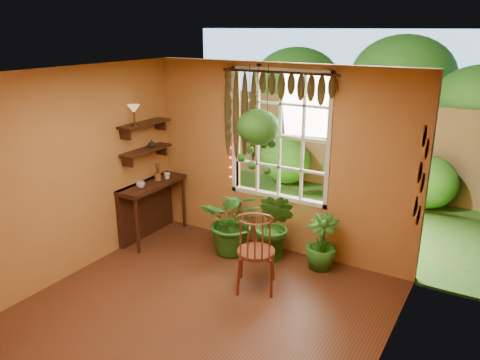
% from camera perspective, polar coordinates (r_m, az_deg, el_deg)
% --- Properties ---
extents(floor, '(4.50, 4.50, 0.00)m').
position_cam_1_polar(floor, '(5.47, -6.63, -17.13)').
color(floor, brown).
rests_on(floor, ground).
extents(ceiling, '(4.50, 4.50, 0.00)m').
position_cam_1_polar(ceiling, '(4.49, -7.91, 12.24)').
color(ceiling, silver).
rests_on(ceiling, wall_back).
extents(wall_back, '(4.00, 0.00, 4.00)m').
position_cam_1_polar(wall_back, '(6.64, 4.70, 2.38)').
color(wall_back, '#BD8240').
rests_on(wall_back, floor).
extents(wall_left, '(0.00, 4.50, 4.50)m').
position_cam_1_polar(wall_left, '(6.19, -22.05, -0.10)').
color(wall_left, '#BD8240').
rests_on(wall_left, floor).
extents(wall_right, '(0.00, 4.50, 4.50)m').
position_cam_1_polar(wall_right, '(4.02, 16.36, -9.28)').
color(wall_right, '#BD8240').
rests_on(wall_right, floor).
extents(window, '(1.52, 0.10, 1.86)m').
position_cam_1_polar(window, '(6.58, 4.90, 5.38)').
color(window, white).
rests_on(window, wall_back).
extents(valance_vine, '(1.70, 0.12, 1.10)m').
position_cam_1_polar(valance_vine, '(6.41, 3.86, 10.30)').
color(valance_vine, '#36190E').
rests_on(valance_vine, window).
extents(string_lights, '(0.03, 0.03, 1.54)m').
position_cam_1_polar(string_lights, '(6.85, -1.19, 6.38)').
color(string_lights, '#FF2633').
rests_on(string_lights, window).
extents(wall_plates, '(0.04, 0.32, 1.10)m').
position_cam_1_polar(wall_plates, '(5.59, 21.10, 0.27)').
color(wall_plates, beige).
rests_on(wall_plates, wall_right).
extents(counter_ledge, '(0.40, 1.20, 0.90)m').
position_cam_1_polar(counter_ledge, '(7.40, -11.16, -2.73)').
color(counter_ledge, '#36190E').
rests_on(counter_ledge, floor).
extents(shelf_lower, '(0.25, 0.90, 0.04)m').
position_cam_1_polar(shelf_lower, '(7.12, -11.37, 3.60)').
color(shelf_lower, '#36190E').
rests_on(shelf_lower, wall_left).
extents(shelf_upper, '(0.25, 0.90, 0.04)m').
position_cam_1_polar(shelf_upper, '(7.04, -11.57, 6.75)').
color(shelf_upper, '#36190E').
rests_on(shelf_upper, wall_left).
extents(backyard, '(14.00, 10.00, 12.00)m').
position_cam_1_polar(backyard, '(10.85, 16.79, 7.51)').
color(backyard, '#274E16').
rests_on(backyard, ground).
extents(windsor_chair, '(0.63, 0.64, 1.27)m').
position_cam_1_polar(windsor_chair, '(5.89, 1.93, -10.03)').
color(windsor_chair, maroon).
rests_on(windsor_chair, floor).
extents(potted_plant_left, '(1.11, 1.03, 1.00)m').
position_cam_1_polar(potted_plant_left, '(6.73, -0.74, -4.99)').
color(potted_plant_left, '#1B4F15').
rests_on(potted_plant_left, floor).
extents(potted_plant_mid, '(0.66, 0.57, 1.03)m').
position_cam_1_polar(potted_plant_mid, '(6.54, 4.23, -5.64)').
color(potted_plant_mid, '#1B4F15').
rests_on(potted_plant_mid, floor).
extents(potted_plant_right, '(0.44, 0.44, 0.78)m').
position_cam_1_polar(potted_plant_right, '(6.45, 9.91, -7.48)').
color(potted_plant_right, '#1B4F15').
rests_on(potted_plant_right, floor).
extents(hanging_basket, '(0.57, 0.57, 1.47)m').
position_cam_1_polar(hanging_basket, '(6.35, 2.22, 6.06)').
color(hanging_basket, black).
rests_on(hanging_basket, ceiling).
extents(cup_a, '(0.15, 0.15, 0.10)m').
position_cam_1_polar(cup_a, '(7.00, -12.04, -0.58)').
color(cup_a, silver).
rests_on(cup_a, counter_ledge).
extents(cup_b, '(0.11, 0.11, 0.10)m').
position_cam_1_polar(cup_b, '(7.34, -8.88, 0.50)').
color(cup_b, beige).
rests_on(cup_b, counter_ledge).
extents(brush_jar, '(0.09, 0.09, 0.34)m').
position_cam_1_polar(brush_jar, '(7.28, -10.02, 0.99)').
color(brush_jar, '#9A592C').
rests_on(brush_jar, counter_ledge).
extents(shelf_vase, '(0.14, 0.14, 0.12)m').
position_cam_1_polar(shelf_vase, '(7.19, -10.72, 4.40)').
color(shelf_vase, '#B2AD99').
rests_on(shelf_vase, shelf_lower).
extents(tiffany_lamp, '(0.17, 0.17, 0.29)m').
position_cam_1_polar(tiffany_lamp, '(6.83, -12.83, 8.29)').
color(tiffany_lamp, '#583619').
rests_on(tiffany_lamp, shelf_upper).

